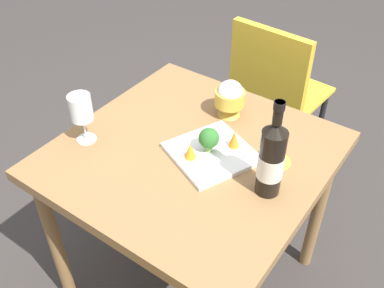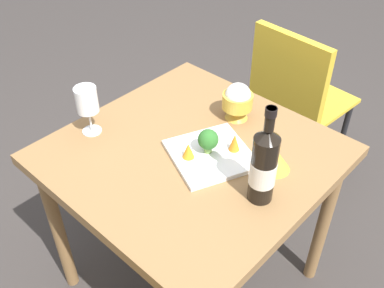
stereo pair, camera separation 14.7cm
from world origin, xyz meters
name	(u,v)px [view 1 (the left image)]	position (x,y,z in m)	size (l,w,h in m)	color
ground_plane	(192,277)	(0.00, 0.00, 0.00)	(8.00, 8.00, 0.00)	#383330
dining_table	(192,170)	(0.00, 0.00, 0.64)	(0.85, 0.85, 0.73)	olive
chair_by_wall	(274,86)	(0.83, 0.10, 0.53)	(0.43, 0.43, 0.85)	gold
wine_bottle	(271,159)	(-0.02, -0.29, 0.86)	(0.08, 0.08, 0.32)	black
wine_glass	(81,109)	(-0.16, 0.33, 0.86)	(0.08, 0.08, 0.18)	white
rice_bowl	(230,98)	(0.25, 0.01, 0.80)	(0.11, 0.11, 0.14)	gold
rice_bowl_lid	(277,152)	(0.12, -0.25, 0.77)	(0.10, 0.10, 0.09)	gold
serving_plate	(212,153)	(0.02, -0.06, 0.74)	(0.33, 0.33, 0.02)	white
broccoli_floret	(209,139)	(0.02, -0.05, 0.79)	(0.07, 0.07, 0.09)	#729E4C
carrot_garnish_left	(190,151)	(-0.04, -0.02, 0.77)	(0.04, 0.04, 0.06)	orange
carrot_garnish_right	(234,139)	(0.09, -0.11, 0.78)	(0.04, 0.04, 0.06)	orange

